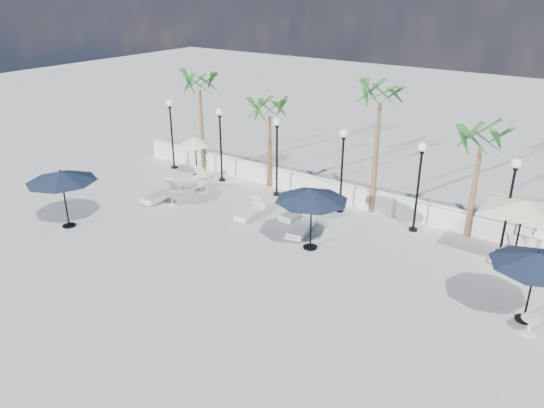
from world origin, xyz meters
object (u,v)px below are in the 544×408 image
Objects in this scene: lounger_4 at (250,212)px; parasol_navy_mid at (312,195)px; lounger_6 at (521,256)px; lounger_5 at (507,253)px; parasol_navy_right at (537,260)px; parasol_cream_small at (195,141)px; lounger_3 at (299,212)px; lounger_0 at (161,195)px; parasol_cream_sq_a at (525,200)px; lounger_1 at (193,179)px; lounger_2 at (302,227)px; parasol_navy_left at (61,177)px.

parasol_navy_mid is (3.72, -1.00, 2.01)m from lounger_4.
lounger_5 is at bearing -176.91° from lounger_6.
parasol_navy_right reaches higher than parasol_cream_small.
lounger_3 reaches higher than lounger_5.
lounger_5 is 0.83× the size of parasol_cream_small.
lounger_3 is at bearing 27.76° from lounger_4.
lounger_0 is 1.13× the size of lounger_5.
lounger_6 is at bearing 11.49° from lounger_0.
parasol_cream_sq_a reaches higher than parasol_cream_small.
lounger_4 is at bearing -166.36° from parasol_cream_sq_a.
parasol_cream_sq_a is at bearing -172.14° from lounger_6.
lounger_5 is (15.23, 0.91, 0.01)m from lounger_1.
lounger_6 is (10.75, 2.57, -0.00)m from lounger_4.
lounger_4 reaches higher than lounger_5.
lounger_6 is at bearing 7.03° from lounger_4.
lounger_1 is 0.83× the size of lounger_2.
lounger_4 is 8.07m from parasol_navy_left.
parasol_navy_mid reaches higher than lounger_3.
lounger_1 is at bearing 83.44° from parasol_navy_left.
parasol_navy_mid is (-6.52, -3.58, 2.01)m from lounger_5.
parasol_navy_left is 7.81m from parasol_cream_small.
lounger_4 is 11.89m from parasol_navy_right.
parasol_navy_left reaches higher than parasol_navy_right.
parasol_cream_small is at bearing -180.00° from parasol_cream_sq_a.
lounger_5 is 0.35× the size of parasol_cream_sq_a.
lounger_0 is 0.97× the size of lounger_2.
parasol_navy_left is (-16.02, -7.82, 2.03)m from lounger_5.
lounger_1 is 0.68× the size of parasol_navy_right.
lounger_4 is at bearing -163.46° from lounger_6.
lounger_1 is 7.25m from parasol_navy_left.
lounger_0 is 16.49m from parasol_navy_right.
lounger_3 is at bearing 113.89° from lounger_2.
parasol_navy_right reaches higher than lounger_5.
lounger_4 is at bearing -28.98° from lounger_1.
lounger_1 is at bearing 155.60° from lounger_2.
parasol_navy_mid reaches higher than lounger_4.
lounger_2 reaches higher than lounger_5.
parasol_navy_left is 0.54× the size of parasol_cream_sq_a.
parasol_navy_left reaches higher than lounger_6.
parasol_cream_sq_a is (0.27, -0.02, 2.21)m from lounger_5.
lounger_2 is 1.01× the size of lounger_3.
lounger_2 is 1.16× the size of lounger_5.
lounger_3 is 2.18m from lounger_4.
lounger_4 is 0.71× the size of parasol_navy_right.
parasol_navy_right is (16.66, -2.97, 1.91)m from lounger_1.
parasol_cream_small is (0.25, 7.80, -0.31)m from parasol_navy_left.
lounger_6 is 0.69× the size of parasol_navy_right.
lounger_2 is 1.15× the size of lounger_4.
lounger_2 is 8.50m from parasol_cream_sq_a.
lounger_4 reaches higher than lounger_1.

